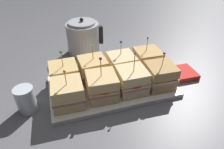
# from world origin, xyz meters

# --- Properties ---
(ground_plane) EXTENTS (6.00, 6.00, 0.00)m
(ground_plane) POSITION_xyz_m (0.00, 0.00, 0.00)
(ground_plane) COLOR slate
(serving_platter) EXTENTS (0.52, 0.29, 0.02)m
(serving_platter) POSITION_xyz_m (0.00, 0.00, 0.01)
(serving_platter) COLOR white
(serving_platter) RESTS_ON ground_plane
(sandwich_front_far_left) EXTENTS (0.12, 0.12, 0.15)m
(sandwich_front_far_left) POSITION_xyz_m (-0.19, -0.06, 0.07)
(sandwich_front_far_left) COLOR #DBB77A
(sandwich_front_far_left) RESTS_ON serving_platter
(sandwich_front_center_left) EXTENTS (0.12, 0.12, 0.18)m
(sandwich_front_center_left) POSITION_xyz_m (-0.06, -0.06, 0.07)
(sandwich_front_center_left) COLOR #DBB77A
(sandwich_front_center_left) RESTS_ON serving_platter
(sandwich_front_center_right) EXTENTS (0.12, 0.12, 0.18)m
(sandwich_front_center_right) POSITION_xyz_m (0.06, -0.06, 0.07)
(sandwich_front_center_right) COLOR beige
(sandwich_front_center_right) RESTS_ON serving_platter
(sandwich_front_far_right) EXTENTS (0.12, 0.12, 0.16)m
(sandwich_front_far_right) POSITION_xyz_m (0.19, -0.06, 0.07)
(sandwich_front_far_right) COLOR tan
(sandwich_front_far_right) RESTS_ON serving_platter
(sandwich_back_far_left) EXTENTS (0.12, 0.12, 0.17)m
(sandwich_back_far_left) POSITION_xyz_m (-0.19, 0.06, 0.07)
(sandwich_back_far_left) COLOR tan
(sandwich_back_far_left) RESTS_ON serving_platter
(sandwich_back_center_left) EXTENTS (0.12, 0.12, 0.16)m
(sandwich_back_center_left) POSITION_xyz_m (-0.07, 0.07, 0.07)
(sandwich_back_center_left) COLOR tan
(sandwich_back_center_left) RESTS_ON serving_platter
(sandwich_back_center_right) EXTENTS (0.12, 0.12, 0.16)m
(sandwich_back_center_right) POSITION_xyz_m (0.06, 0.06, 0.07)
(sandwich_back_center_right) COLOR beige
(sandwich_back_center_right) RESTS_ON serving_platter
(sandwich_back_far_right) EXTENTS (0.12, 0.12, 0.16)m
(sandwich_back_far_right) POSITION_xyz_m (0.19, 0.07, 0.07)
(sandwich_back_far_right) COLOR tan
(sandwich_back_far_right) RESTS_ON serving_platter
(kettle_steel) EXTENTS (0.20, 0.17, 0.20)m
(kettle_steel) POSITION_xyz_m (-0.05, 0.36, 0.09)
(kettle_steel) COLOR #B7BABF
(kettle_steel) RESTS_ON ground_plane
(drinking_glass) EXTENTS (0.07, 0.07, 0.10)m
(drinking_glass) POSITION_xyz_m (-0.34, -0.03, 0.05)
(drinking_glass) COLOR silver
(drinking_glass) RESTS_ON ground_plane
(napkin_stack) EXTENTS (0.11, 0.11, 0.02)m
(napkin_stack) POSITION_xyz_m (0.34, -0.01, 0.01)
(napkin_stack) COLOR red
(napkin_stack) RESTS_ON ground_plane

